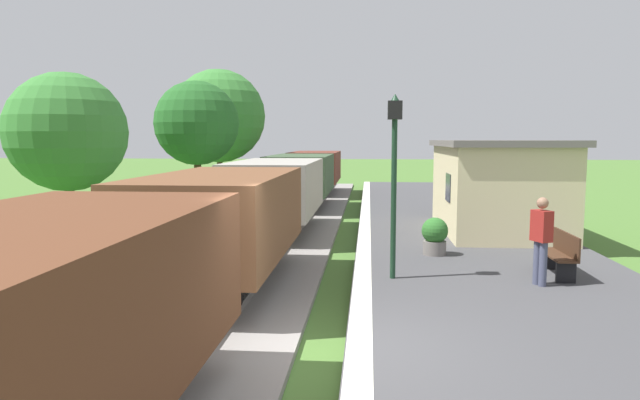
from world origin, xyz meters
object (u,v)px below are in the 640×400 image
(freight_train, at_px, (276,192))
(tree_field_distant, at_px, (219,116))
(bench_down_platform, at_px, (467,198))
(tree_trackside_far, at_px, (67,132))
(station_hut, at_px, (497,186))
(lamp_post_near, at_px, (394,152))
(potted_planter, at_px, (435,236))
(person_waiting, at_px, (541,238))
(tree_field_left, at_px, (197,124))
(bench_near_hut, at_px, (560,253))

(freight_train, relative_size, tree_field_distant, 4.94)
(bench_down_platform, bearing_deg, tree_trackside_far, -153.63)
(station_hut, xyz_separation_m, tree_trackside_far, (-13.00, -1.09, 1.62))
(tree_trackside_far, bearing_deg, lamp_post_near, -27.97)
(bench_down_platform, height_order, tree_field_distant, tree_field_distant)
(potted_planter, distance_m, tree_field_distant, 17.64)
(freight_train, relative_size, person_waiting, 19.06)
(bench_down_platform, relative_size, potted_planter, 1.64)
(person_waiting, relative_size, tree_trackside_far, 0.34)
(bench_down_platform, relative_size, tree_field_left, 0.28)
(bench_near_hut, bearing_deg, tree_trackside_far, 160.53)
(freight_train, bearing_deg, tree_field_left, 133.33)
(lamp_post_near, height_order, tree_field_distant, tree_field_distant)
(bench_near_hut, xyz_separation_m, tree_field_left, (-10.59, 9.67, 2.94))
(station_hut, height_order, person_waiting, station_hut)
(bench_near_hut, distance_m, tree_trackside_far, 14.07)
(station_hut, relative_size, bench_down_platform, 3.87)
(freight_train, distance_m, bench_down_platform, 8.74)
(bench_down_platform, bearing_deg, lamp_post_near, -106.54)
(bench_down_platform, xyz_separation_m, potted_planter, (-2.32, -9.13, 0.00))
(bench_near_hut, distance_m, tree_field_distant, 20.51)
(person_waiting, distance_m, lamp_post_near, 3.26)
(freight_train, bearing_deg, potted_planter, -39.56)
(freight_train, xyz_separation_m, bench_down_platform, (6.85, 5.39, -0.68))
(bench_near_hut, relative_size, tree_field_distant, 0.23)
(tree_trackside_far, bearing_deg, tree_field_left, 64.09)
(potted_planter, bearing_deg, person_waiting, -58.52)
(bench_down_platform, relative_size, person_waiting, 0.88)
(tree_field_left, bearing_deg, bench_down_platform, 7.60)
(bench_down_platform, distance_m, person_waiting, 11.91)
(station_hut, distance_m, potted_planter, 4.48)
(freight_train, distance_m, lamp_post_near, 7.20)
(lamp_post_near, bearing_deg, potted_planter, 65.45)
(tree_field_left, height_order, tree_field_distant, tree_field_distant)
(freight_train, height_order, bench_down_platform, freight_train)
(station_hut, distance_m, tree_field_left, 11.44)
(lamp_post_near, bearing_deg, tree_field_left, 125.16)
(tree_field_distant, bearing_deg, station_hut, -43.31)
(station_hut, height_order, potted_planter, station_hut)
(bench_near_hut, height_order, tree_field_left, tree_field_left)
(potted_planter, bearing_deg, bench_near_hut, -40.15)
(tree_trackside_far, bearing_deg, tree_field_distant, 82.92)
(potted_planter, relative_size, tree_field_distant, 0.14)
(freight_train, relative_size, bench_near_hut, 21.73)
(bench_near_hut, distance_m, bench_down_platform, 11.08)
(station_hut, relative_size, potted_planter, 6.33)
(potted_planter, bearing_deg, bench_down_platform, 75.74)
(bench_down_platform, relative_size, lamp_post_near, 0.41)
(bench_down_platform, bearing_deg, tree_field_distant, 154.63)
(person_waiting, height_order, lamp_post_near, lamp_post_near)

